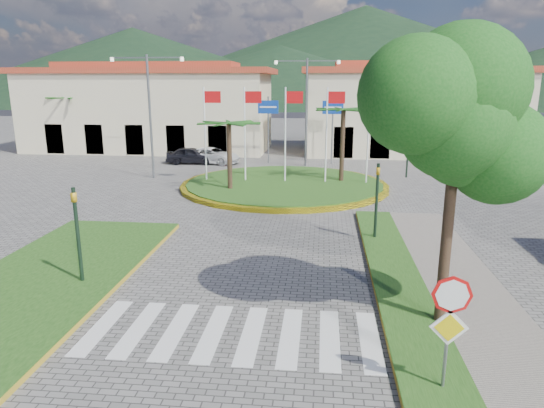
# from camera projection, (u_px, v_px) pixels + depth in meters

# --- Properties ---
(sidewalk_right) EXTENTS (4.00, 28.00, 0.15)m
(sidewalk_right) POSITION_uv_depth(u_px,v_px,m) (497.00, 394.00, 9.96)
(sidewalk_right) COLOR gray
(sidewalk_right) RESTS_ON ground
(verge_right) EXTENTS (1.60, 28.00, 0.18)m
(verge_right) POSITION_uv_depth(u_px,v_px,m) (437.00, 389.00, 10.07)
(verge_right) COLOR #1D4814
(verge_right) RESTS_ON ground
(median_left) EXTENTS (5.00, 14.00, 0.18)m
(median_left) POSITION_uv_depth(u_px,v_px,m) (35.00, 287.00, 15.08)
(median_left) COLOR #1D4814
(median_left) RESTS_ON ground
(crosswalk) EXTENTS (8.00, 3.00, 0.01)m
(crosswalk) POSITION_uv_depth(u_px,v_px,m) (228.00, 333.00, 12.51)
(crosswalk) COLOR silver
(crosswalk) RESTS_ON ground
(roundabout_island) EXTENTS (12.70, 12.70, 6.00)m
(roundabout_island) POSITION_uv_depth(u_px,v_px,m) (284.00, 184.00, 29.82)
(roundabout_island) COLOR yellow
(roundabout_island) RESTS_ON ground
(stop_sign) EXTENTS (0.80, 0.11, 2.65)m
(stop_sign) POSITION_uv_depth(u_px,v_px,m) (450.00, 316.00, 9.61)
(stop_sign) COLOR slate
(stop_sign) RESTS_ON ground
(deciduous_tree) EXTENTS (3.60, 3.60, 6.80)m
(deciduous_tree) POSITION_uv_depth(u_px,v_px,m) (457.00, 130.00, 11.65)
(deciduous_tree) COLOR black
(deciduous_tree) RESTS_ON ground
(traffic_light_left) EXTENTS (0.15, 0.18, 3.20)m
(traffic_light_left) POSITION_uv_depth(u_px,v_px,m) (77.00, 227.00, 14.97)
(traffic_light_left) COLOR black
(traffic_light_left) RESTS_ON ground
(traffic_light_right) EXTENTS (0.15, 0.18, 3.20)m
(traffic_light_right) POSITION_uv_depth(u_px,v_px,m) (377.00, 195.00, 19.29)
(traffic_light_right) COLOR black
(traffic_light_right) RESTS_ON ground
(traffic_light_far) EXTENTS (0.18, 0.15, 3.20)m
(traffic_light_far) POSITION_uv_depth(u_px,v_px,m) (408.00, 149.00, 32.44)
(traffic_light_far) COLOR black
(traffic_light_far) RESTS_ON ground
(direction_sign_west) EXTENTS (1.60, 0.14, 5.20)m
(direction_sign_west) POSITION_uv_depth(u_px,v_px,m) (268.00, 118.00, 37.85)
(direction_sign_west) COLOR slate
(direction_sign_west) RESTS_ON ground
(direction_sign_east) EXTENTS (1.60, 0.14, 5.20)m
(direction_sign_east) POSITION_uv_depth(u_px,v_px,m) (333.00, 119.00, 37.35)
(direction_sign_east) COLOR slate
(direction_sign_east) RESTS_ON ground
(street_lamp_centre) EXTENTS (4.80, 0.16, 8.00)m
(street_lamp_centre) POSITION_uv_depth(u_px,v_px,m) (306.00, 107.00, 36.38)
(street_lamp_centre) COLOR slate
(street_lamp_centre) RESTS_ON ground
(street_lamp_west) EXTENTS (4.80, 0.16, 8.00)m
(street_lamp_west) POSITION_uv_depth(u_px,v_px,m) (150.00, 110.00, 31.61)
(street_lamp_west) COLOR slate
(street_lamp_west) RESTS_ON ground
(building_left) EXTENTS (23.32, 9.54, 8.05)m
(building_left) POSITION_uv_depth(u_px,v_px,m) (151.00, 108.00, 45.76)
(building_left) COLOR beige
(building_left) RESTS_ON ground
(building_right) EXTENTS (19.08, 9.54, 8.05)m
(building_right) POSITION_uv_depth(u_px,v_px,m) (410.00, 109.00, 43.32)
(building_right) COLOR beige
(building_right) RESTS_ON ground
(hill_far_west) EXTENTS (140.00, 140.00, 22.00)m
(hill_far_west) POSITION_uv_depth(u_px,v_px,m) (135.00, 66.00, 146.52)
(hill_far_west) COLOR black
(hill_far_west) RESTS_ON ground
(hill_far_mid) EXTENTS (180.00, 180.00, 30.00)m
(hill_far_mid) POSITION_uv_depth(u_px,v_px,m) (364.00, 54.00, 157.73)
(hill_far_mid) COLOR black
(hill_far_mid) RESTS_ON ground
(hill_near_back) EXTENTS (110.00, 110.00, 16.00)m
(hill_near_back) POSITION_uv_depth(u_px,v_px,m) (280.00, 75.00, 133.05)
(hill_near_back) COLOR black
(hill_near_back) RESTS_ON ground
(white_van) EXTENTS (4.86, 3.07, 1.25)m
(white_van) POSITION_uv_depth(u_px,v_px,m) (212.00, 156.00, 38.39)
(white_van) COLOR silver
(white_van) RESTS_ON ground
(car_dark_a) EXTENTS (4.00, 1.83, 1.33)m
(car_dark_a) POSITION_uv_depth(u_px,v_px,m) (191.00, 155.00, 38.23)
(car_dark_a) COLOR black
(car_dark_a) RESTS_ON ground
(car_dark_b) EXTENTS (4.24, 2.41, 1.32)m
(car_dark_b) POSITION_uv_depth(u_px,v_px,m) (421.00, 151.00, 40.57)
(car_dark_b) COLOR black
(car_dark_b) RESTS_ON ground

